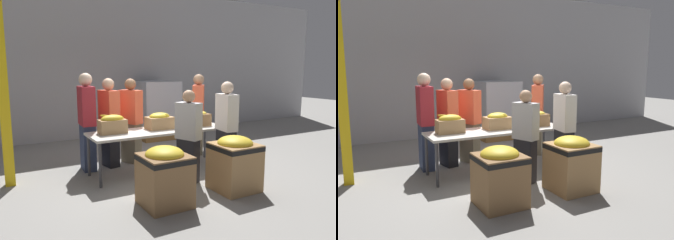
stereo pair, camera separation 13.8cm
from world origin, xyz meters
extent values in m
plane|color=gray|center=(0.00, 0.00, 0.00)|extent=(30.00, 30.00, 0.00)
cube|color=#A8A8AD|center=(0.00, 3.45, 2.00)|extent=(16.00, 0.08, 4.00)
cube|color=beige|center=(0.00, 0.00, 0.75)|extent=(2.59, 0.78, 0.04)
cylinder|color=#38383D|center=(-1.24, -0.33, 0.37)|extent=(0.05, 0.05, 0.73)
cylinder|color=#38383D|center=(1.24, -0.33, 0.37)|extent=(0.05, 0.05, 0.73)
cylinder|color=#38383D|center=(-1.24, 0.33, 0.37)|extent=(0.05, 0.05, 0.73)
cylinder|color=#38383D|center=(1.24, 0.33, 0.37)|extent=(0.05, 0.05, 0.73)
cube|color=tan|center=(-0.87, 0.09, 0.89)|extent=(0.46, 0.26, 0.24)
ellipsoid|color=gold|center=(-0.87, 0.09, 1.02)|extent=(0.40, 0.23, 0.15)
ellipsoid|color=gold|center=(-0.81, 0.10, 1.05)|extent=(0.19, 0.15, 0.05)
ellipsoid|color=gold|center=(-0.98, 0.17, 1.07)|extent=(0.17, 0.18, 0.05)
ellipsoid|color=gold|center=(-0.83, 0.10, 1.05)|extent=(0.17, 0.11, 0.06)
cube|color=tan|center=(0.03, 0.08, 0.88)|extent=(0.48, 0.33, 0.22)
ellipsoid|color=yellow|center=(0.03, 0.08, 1.00)|extent=(0.39, 0.29, 0.14)
ellipsoid|color=yellow|center=(0.05, 0.12, 1.04)|extent=(0.15, 0.07, 0.03)
ellipsoid|color=yellow|center=(0.07, 0.01, 1.04)|extent=(0.20, 0.11, 0.04)
ellipsoid|color=yellow|center=(0.12, 0.11, 1.03)|extent=(0.14, 0.15, 0.04)
cube|color=olive|center=(0.83, 0.02, 0.89)|extent=(0.45, 0.34, 0.23)
ellipsoid|color=yellow|center=(0.83, 0.02, 1.01)|extent=(0.39, 0.26, 0.10)
ellipsoid|color=yellow|center=(0.82, 0.08, 1.04)|extent=(0.21, 0.14, 0.05)
ellipsoid|color=yellow|center=(0.76, 0.03, 1.05)|extent=(0.20, 0.11, 0.04)
ellipsoid|color=yellow|center=(0.78, -0.02, 1.05)|extent=(0.17, 0.18, 0.05)
ellipsoid|color=yellow|center=(0.70, -0.05, 1.05)|extent=(0.16, 0.21, 0.05)
cube|color=black|center=(-0.72, 0.72, 0.40)|extent=(0.28, 0.42, 0.80)
cube|color=#EA5B3D|center=(-0.72, 0.72, 1.13)|extent=(0.31, 0.49, 0.66)
sphere|color=#DBAD89|center=(-0.72, 0.72, 1.58)|extent=(0.23, 0.23, 0.23)
cube|color=#6B604C|center=(-0.26, 0.76, 0.40)|extent=(0.35, 0.43, 0.80)
cube|color=#EA5B3D|center=(-0.26, 0.76, 1.12)|extent=(0.39, 0.50, 0.66)
sphere|color=#896042|center=(-0.26, 0.76, 1.57)|extent=(0.22, 0.22, 0.22)
cube|color=#6B604C|center=(1.31, 0.69, 0.41)|extent=(0.41, 0.45, 0.83)
cube|color=#EA5B3D|center=(1.31, 0.69, 1.17)|extent=(0.47, 0.51, 0.68)
sphere|color=tan|center=(1.31, 0.69, 1.63)|extent=(0.23, 0.23, 0.23)
cube|color=black|center=(0.13, -0.75, 0.36)|extent=(0.31, 0.39, 0.73)
cube|color=#B2B2B7|center=(0.13, -0.75, 1.03)|extent=(0.35, 0.46, 0.60)
sphere|color=tan|center=(0.13, -0.75, 1.43)|extent=(0.21, 0.21, 0.21)
cube|color=#2D3856|center=(-1.15, 0.69, 0.42)|extent=(0.25, 0.42, 0.85)
cube|color=maroon|center=(-1.15, 0.69, 1.20)|extent=(0.27, 0.49, 0.70)
sphere|color=beige|center=(-1.15, 0.69, 1.67)|extent=(0.24, 0.24, 0.24)
cube|color=black|center=(0.98, -0.67, 0.39)|extent=(0.26, 0.40, 0.78)
cube|color=silver|center=(0.98, -0.67, 1.10)|extent=(0.28, 0.47, 0.65)
sphere|color=beige|center=(0.98, -0.67, 1.54)|extent=(0.22, 0.22, 0.22)
cube|color=olive|center=(-0.66, -1.41, 0.36)|extent=(0.63, 0.63, 0.72)
cube|color=black|center=(-0.66, -1.41, 0.66)|extent=(0.63, 0.63, 0.07)
ellipsoid|color=gold|center=(-0.66, -1.41, 0.73)|extent=(0.53, 0.53, 0.22)
cube|color=#A37A4C|center=(0.56, -1.41, 0.37)|extent=(0.64, 0.64, 0.73)
cube|color=black|center=(0.56, -1.41, 0.68)|extent=(0.64, 0.64, 0.07)
ellipsoid|color=gold|center=(0.56, -1.41, 0.75)|extent=(0.54, 0.54, 0.22)
cube|color=yellow|center=(-2.49, 0.49, 2.00)|extent=(0.15, 0.15, 4.00)
cube|color=olive|center=(1.26, 2.67, 0.07)|extent=(1.13, 1.13, 0.13)
cube|color=#B2B7C1|center=(1.26, 2.67, 0.83)|extent=(1.04, 1.04, 1.40)
camera|label=1|loc=(-2.70, -5.19, 1.89)|focal=35.00mm
camera|label=2|loc=(-2.58, -5.26, 1.89)|focal=35.00mm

